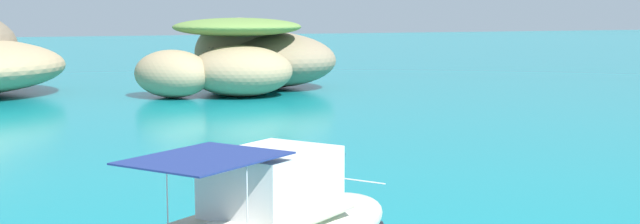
{
  "coord_description": "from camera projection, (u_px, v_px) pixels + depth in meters",
  "views": [
    {
      "loc": [
        -11.88,
        -5.98,
        6.64
      ],
      "look_at": [
        -1.36,
        20.8,
        2.99
      ],
      "focal_mm": 45.74,
      "sensor_mm": 36.0,
      "label": 1
    }
  ],
  "objects": [
    {
      "name": "islet_small",
      "position": [
        244.0,
        57.0,
        66.96
      ],
      "size": [
        20.33,
        19.87,
        5.95
      ],
      "color": "#9E8966",
      "rests_on": "ground"
    }
  ]
}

